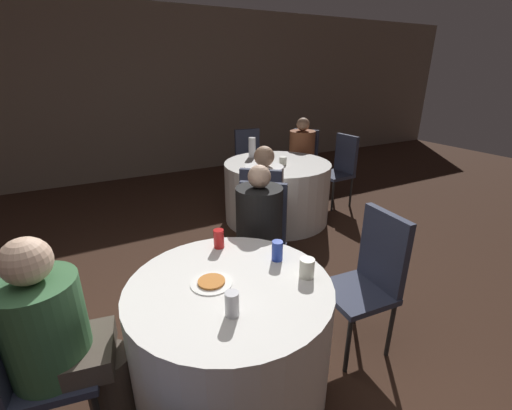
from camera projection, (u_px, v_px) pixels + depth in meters
ground_plane at (197, 407)px, 1.95m from camera, size 16.00×16.00×0.00m
wall_back at (90, 96)px, 5.41m from camera, size 16.00×0.06×2.80m
table_near at (231, 339)px, 1.94m from camera, size 1.10×1.10×0.74m
table_far at (277, 191)px, 4.29m from camera, size 1.30×1.30×0.74m
chair_near_east at (371, 272)px, 2.22m from camera, size 0.44×0.43×0.97m
chair_near_west at (27, 354)px, 1.58m from camera, size 0.46×0.46×0.97m
chair_near_northeast at (261, 233)px, 2.75m from camera, size 0.56×0.56×0.97m
chair_far_northeast at (303, 157)px, 5.12m from camera, size 0.56×0.56×0.97m
chair_far_southwest at (262, 208)px, 3.24m from camera, size 0.56×0.56×0.97m
chair_far_north at (249, 157)px, 5.15m from camera, size 0.45×0.46×0.97m
chair_far_east at (341, 165)px, 4.73m from camera, size 0.42×0.42×0.97m
person_white_shirt at (265, 200)px, 3.38m from camera, size 0.49×0.50×1.14m
person_black_shirt at (258, 240)px, 2.59m from camera, size 0.48×0.49×1.16m
person_green_jacket at (65, 342)px, 1.62m from camera, size 0.52×0.39×1.15m
person_floral_shirt at (300, 158)px, 4.97m from camera, size 0.51×0.49×1.16m
pizza_plate_near at (212, 282)px, 1.81m from camera, size 0.22×0.22×0.02m
soda_can_silver at (232, 304)px, 1.56m from camera, size 0.07×0.07×0.12m
soda_can_blue at (277, 251)px, 2.01m from camera, size 0.07×0.07×0.12m
soda_can_red at (219, 239)px, 2.16m from camera, size 0.07×0.07×0.12m
cup_near at (307, 268)px, 1.85m from camera, size 0.08×0.08×0.11m
bottle_far at (252, 147)px, 4.39m from camera, size 0.09×0.09×0.25m
cup_far at (283, 161)px, 4.06m from camera, size 0.09×0.09×0.09m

